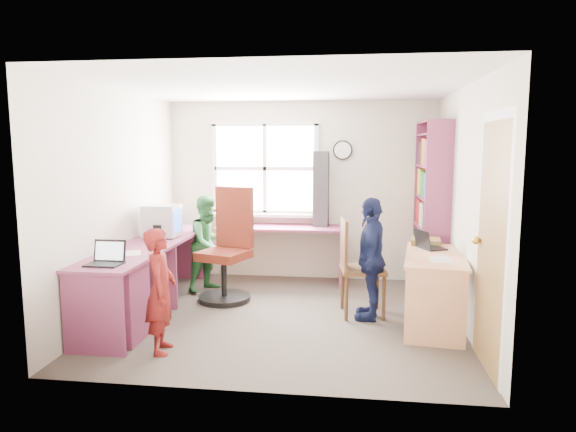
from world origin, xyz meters
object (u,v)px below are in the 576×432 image
object	(u,v)px
l_desk	(156,278)
swivel_chair	(228,252)
crt_monitor	(162,221)
bookshelf	(431,212)
person_navy	(371,259)
person_green	(209,243)
potted_plant	(247,215)
cd_tower	(321,189)
wooden_chair	(355,263)
right_desk	(435,274)
laptop_left	(106,259)
laptop_right	(428,244)
person_red	(161,291)

from	to	relation	value
l_desk	swivel_chair	bearing A→B (deg)	57.02
crt_monitor	bookshelf	bearing A→B (deg)	12.82
l_desk	person_navy	world-z (taller)	person_navy
crt_monitor	person_green	size ratio (longest dim) A/B	0.32
bookshelf	crt_monitor	bearing A→B (deg)	-166.89
potted_plant	cd_tower	bearing A→B (deg)	4.49
swivel_chair	potted_plant	distance (m)	0.92
wooden_chair	person_green	xyz separation A→B (m)	(-1.82, 0.73, 0.03)
right_desk	bookshelf	world-z (taller)	bookshelf
crt_monitor	person_navy	distance (m)	2.45
potted_plant	wooden_chair	bearing A→B (deg)	-41.43
wooden_chair	laptop_left	size ratio (longest dim) A/B	3.37
l_desk	bookshelf	bearing A→B (deg)	26.43
laptop_left	person_green	world-z (taller)	person_green
laptop_right	potted_plant	xyz separation A→B (m)	(-2.19, 1.17, 0.12)
cd_tower	person_green	size ratio (longest dim) A/B	0.83
laptop_left	crt_monitor	bearing A→B (deg)	91.95
laptop_left	person_green	bearing A→B (deg)	78.88
right_desk	crt_monitor	size ratio (longest dim) A/B	3.40
laptop_right	person_red	world-z (taller)	person_red
wooden_chair	cd_tower	distance (m)	1.57
wooden_chair	swivel_chair	bearing A→B (deg)	157.45
cd_tower	person_green	bearing A→B (deg)	-152.39
person_navy	l_desk	bearing A→B (deg)	-75.66
right_desk	person_red	world-z (taller)	person_red
l_desk	cd_tower	distance (m)	2.52
right_desk	laptop_right	size ratio (longest dim) A/B	3.55
bookshelf	potted_plant	size ratio (longest dim) A/B	7.58
bookshelf	laptop_left	xyz separation A→B (m)	(-3.14, -2.13, -0.20)
wooden_chair	crt_monitor	distance (m)	2.29
cd_tower	potted_plant	world-z (taller)	cd_tower
bookshelf	swivel_chair	distance (m)	2.52
laptop_right	person_red	bearing A→B (deg)	95.31
potted_plant	person_green	distance (m)	0.72
bookshelf	person_red	distance (m)	3.46
l_desk	laptop_right	world-z (taller)	laptop_right
swivel_chair	person_green	bearing A→B (deg)	154.55
swivel_chair	wooden_chair	size ratio (longest dim) A/B	1.26
right_desk	crt_monitor	bearing A→B (deg)	178.17
bookshelf	l_desk	bearing A→B (deg)	-153.57
swivel_chair	person_green	xyz separation A→B (m)	(-0.33, 0.33, 0.03)
crt_monitor	person_red	bearing A→B (deg)	-70.09
crt_monitor	potted_plant	bearing A→B (deg)	50.48
crt_monitor	laptop_left	world-z (taller)	crt_monitor
bookshelf	laptop_right	bearing A→B (deg)	-99.83
bookshelf	person_red	size ratio (longest dim) A/B	1.91
laptop_left	laptop_right	world-z (taller)	laptop_left
potted_plant	person_navy	xyz separation A→B (m)	(1.60, -1.36, -0.25)
cd_tower	person_red	distance (m)	2.93
swivel_chair	person_green	size ratio (longest dim) A/B	1.10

